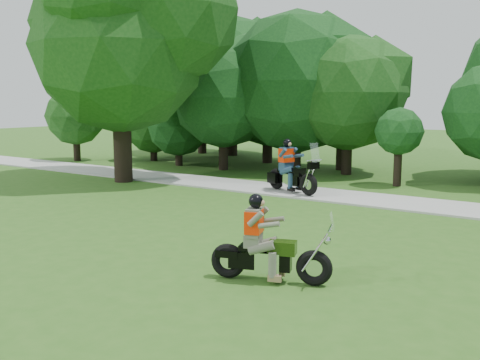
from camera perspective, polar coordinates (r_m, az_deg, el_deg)
The scene contains 5 objects.
ground at distance 9.34m, azimuth 4.08°, elevation -10.64°, with size 100.00×100.00×0.00m, color #2F5E1A.
walkway at distance 16.54m, azimuth 18.06°, elevation -2.47°, with size 60.00×2.20×0.06m, color #A2A29D.
big_tree_west at distance 20.98m, azimuth -12.17°, elevation 15.71°, with size 8.64×6.56×9.96m.
chopper_motorcycle at distance 9.13m, azimuth 2.61°, elevation -7.42°, with size 2.07×1.00×1.51m.
touring_motorcycle at distance 17.67m, azimuth 5.28°, elevation 0.79°, with size 2.22×1.24×1.75m.
Camera 1 is at (4.38, -7.66, 3.06)m, focal length 40.00 mm.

